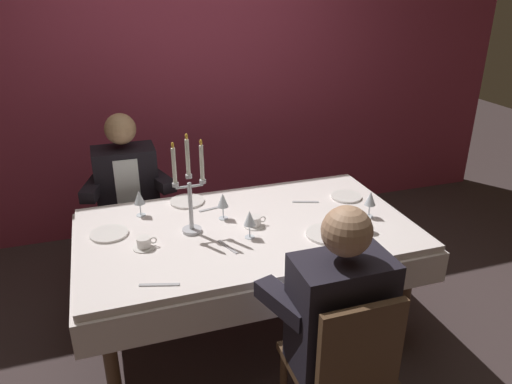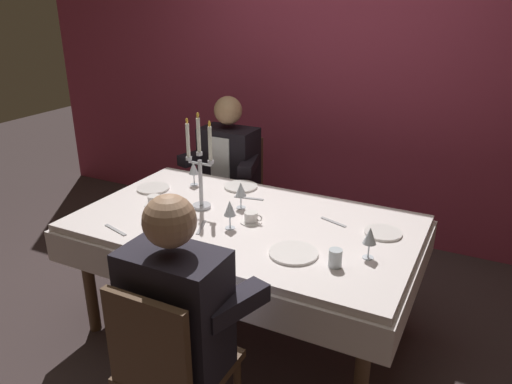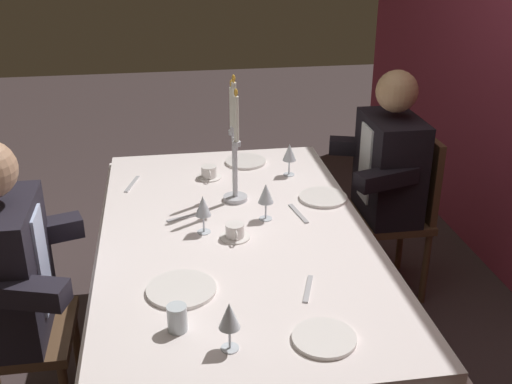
% 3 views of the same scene
% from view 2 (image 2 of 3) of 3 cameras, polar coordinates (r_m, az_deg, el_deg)
% --- Properties ---
extents(ground_plane, '(12.00, 12.00, 0.00)m').
position_cam_2_polar(ground_plane, '(3.19, -1.15, -15.37)').
color(ground_plane, '#3F3231').
extents(back_wall, '(6.00, 0.12, 2.70)m').
position_cam_2_polar(back_wall, '(4.12, 9.91, 13.45)').
color(back_wall, '#9B334B').
rests_on(back_wall, ground_plane).
extents(dining_table, '(1.94, 1.14, 0.74)m').
position_cam_2_polar(dining_table, '(2.86, -1.24, -5.40)').
color(dining_table, white).
rests_on(dining_table, ground_plane).
extents(candelabra, '(0.19, 0.11, 0.58)m').
position_cam_2_polar(candelabra, '(2.89, -6.47, 2.50)').
color(candelabra, silver).
rests_on(candelabra, dining_table).
extents(dinner_plate_0, '(0.20, 0.20, 0.01)m').
position_cam_2_polar(dinner_plate_0, '(2.73, 14.47, -4.57)').
color(dinner_plate_0, white).
rests_on(dinner_plate_0, dining_table).
extents(dinner_plate_1, '(0.21, 0.21, 0.01)m').
position_cam_2_polar(dinner_plate_1, '(3.31, -11.79, 0.43)').
color(dinner_plate_1, white).
rests_on(dinner_plate_1, dining_table).
extents(dinner_plate_2, '(0.22, 0.22, 0.01)m').
position_cam_2_polar(dinner_plate_2, '(3.27, -1.77, 0.64)').
color(dinner_plate_2, white).
rests_on(dinner_plate_2, dining_table).
extents(dinner_plate_3, '(0.25, 0.25, 0.01)m').
position_cam_2_polar(dinner_plate_3, '(2.45, 4.36, -7.04)').
color(dinner_plate_3, white).
rests_on(dinner_plate_3, dining_table).
extents(wine_glass_0, '(0.07, 0.07, 0.16)m').
position_cam_2_polar(wine_glass_0, '(3.30, -7.23, 2.69)').
color(wine_glass_0, silver).
rests_on(wine_glass_0, dining_table).
extents(wine_glass_1, '(0.07, 0.07, 0.16)m').
position_cam_2_polar(wine_glass_1, '(2.66, -3.05, -1.98)').
color(wine_glass_1, silver).
rests_on(wine_glass_1, dining_table).
extents(wine_glass_2, '(0.07, 0.07, 0.16)m').
position_cam_2_polar(wine_glass_2, '(2.92, -1.77, 0.26)').
color(wine_glass_2, silver).
rests_on(wine_glass_2, dining_table).
extents(wine_glass_3, '(0.07, 0.07, 0.16)m').
position_cam_2_polar(wine_glass_3, '(2.43, 13.02, -5.02)').
color(wine_glass_3, silver).
rests_on(wine_glass_3, dining_table).
extents(water_tumbler_0, '(0.06, 0.06, 0.09)m').
position_cam_2_polar(water_tumbler_0, '(2.35, 9.14, -7.56)').
color(water_tumbler_0, silver).
rests_on(water_tumbler_0, dining_table).
extents(coffee_cup_0, '(0.13, 0.12, 0.06)m').
position_cam_2_polar(coffee_cup_0, '(3.05, -11.66, -1.03)').
color(coffee_cup_0, white).
rests_on(coffee_cup_0, dining_table).
extents(coffee_cup_1, '(0.13, 0.12, 0.06)m').
position_cam_2_polar(coffee_cup_1, '(2.77, -0.55, -3.01)').
color(coffee_cup_1, white).
rests_on(coffee_cup_1, dining_table).
extents(knife_0, '(0.19, 0.07, 0.01)m').
position_cam_2_polar(knife_0, '(2.79, -15.93, -4.23)').
color(knife_0, '#B7B7BC').
rests_on(knife_0, dining_table).
extents(knife_1, '(0.19, 0.05, 0.01)m').
position_cam_2_polar(knife_1, '(3.09, -0.83, -0.71)').
color(knife_1, '#B7B7BC').
rests_on(knife_1, dining_table).
extents(spoon_2, '(0.07, 0.17, 0.01)m').
position_cam_2_polar(spoon_2, '(2.73, -6.35, -4.07)').
color(spoon_2, '#B7B7BC').
rests_on(spoon_2, dining_table).
extents(fork_3, '(0.17, 0.07, 0.01)m').
position_cam_2_polar(fork_3, '(2.81, 8.93, -3.44)').
color(fork_3, '#B7B7BC').
rests_on(fork_3, dining_table).
extents(seated_diner_0, '(0.63, 0.48, 1.24)m').
position_cam_2_polar(seated_diner_0, '(3.80, -3.08, 3.52)').
color(seated_diner_0, brown).
rests_on(seated_diner_0, ground_plane).
extents(seated_diner_1, '(0.63, 0.48, 1.24)m').
position_cam_2_polar(seated_diner_1, '(2.09, -9.34, -13.35)').
color(seated_diner_1, brown).
rests_on(seated_diner_1, ground_plane).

